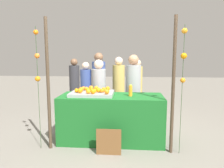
# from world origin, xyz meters

# --- Properties ---
(ground_plane) EXTENTS (24.00, 24.00, 0.00)m
(ground_plane) POSITION_xyz_m (0.00, 0.00, 0.00)
(ground_plane) COLOR gray
(stall_counter) EXTENTS (1.95, 0.78, 0.89)m
(stall_counter) POSITION_xyz_m (0.00, 0.00, 0.44)
(stall_counter) COLOR #196023
(stall_counter) RESTS_ON ground_plane
(orange_tray) EXTENTS (0.81, 0.61, 0.06)m
(orange_tray) POSITION_xyz_m (-0.37, 0.02, 0.92)
(orange_tray) COLOR #9EA0A5
(orange_tray) RESTS_ON stall_counter
(orange_0) EXTENTS (0.09, 0.09, 0.09)m
(orange_0) POSITION_xyz_m (-0.33, 0.22, 0.99)
(orange_0) COLOR orange
(orange_0) RESTS_ON orange_tray
(orange_1) EXTENTS (0.08, 0.08, 0.08)m
(orange_1) POSITION_xyz_m (-0.46, 0.03, 0.99)
(orange_1) COLOR orange
(orange_1) RESTS_ON orange_tray
(orange_2) EXTENTS (0.08, 0.08, 0.08)m
(orange_2) POSITION_xyz_m (-0.31, -0.07, 0.99)
(orange_2) COLOR orange
(orange_2) RESTS_ON orange_tray
(orange_3) EXTENTS (0.09, 0.09, 0.09)m
(orange_3) POSITION_xyz_m (-0.32, -0.19, 0.99)
(orange_3) COLOR orange
(orange_3) RESTS_ON orange_tray
(orange_4) EXTENTS (0.07, 0.07, 0.07)m
(orange_4) POSITION_xyz_m (-0.59, 0.13, 0.99)
(orange_4) COLOR orange
(orange_4) RESTS_ON orange_tray
(orange_5) EXTENTS (0.08, 0.08, 0.08)m
(orange_5) POSITION_xyz_m (-0.18, -0.04, 0.99)
(orange_5) COLOR orange
(orange_5) RESTS_ON orange_tray
(orange_6) EXTENTS (0.08, 0.08, 0.08)m
(orange_6) POSITION_xyz_m (-0.58, 0.21, 0.99)
(orange_6) COLOR orange
(orange_6) RESTS_ON orange_tray
(orange_7) EXTENTS (0.09, 0.09, 0.09)m
(orange_7) POSITION_xyz_m (-0.59, 0.01, 1.00)
(orange_7) COLOR orange
(orange_7) RESTS_ON orange_tray
(orange_8) EXTENTS (0.09, 0.09, 0.09)m
(orange_8) POSITION_xyz_m (-0.15, 0.04, 0.99)
(orange_8) COLOR orange
(orange_8) RESTS_ON orange_tray
(orange_9) EXTENTS (0.09, 0.09, 0.09)m
(orange_9) POSITION_xyz_m (-0.06, -0.20, 1.00)
(orange_9) COLOR orange
(orange_9) RESTS_ON orange_tray
(orange_10) EXTENTS (0.09, 0.09, 0.09)m
(orange_10) POSITION_xyz_m (-0.43, 0.24, 0.99)
(orange_10) COLOR orange
(orange_10) RESTS_ON orange_tray
(orange_11) EXTENTS (0.08, 0.08, 0.08)m
(orange_11) POSITION_xyz_m (-0.41, -0.17, 0.99)
(orange_11) COLOR orange
(orange_11) RESTS_ON orange_tray
(orange_12) EXTENTS (0.09, 0.09, 0.09)m
(orange_12) POSITION_xyz_m (-0.58, -0.12, 0.99)
(orange_12) COLOR orange
(orange_12) RESTS_ON orange_tray
(orange_13) EXTENTS (0.09, 0.09, 0.09)m
(orange_13) POSITION_xyz_m (-0.09, 0.16, 1.00)
(orange_13) COLOR orange
(orange_13) RESTS_ON orange_tray
(orange_14) EXTENTS (0.08, 0.08, 0.08)m
(orange_14) POSITION_xyz_m (-0.39, 0.05, 0.99)
(orange_14) COLOR orange
(orange_14) RESTS_ON orange_tray
(orange_15) EXTENTS (0.09, 0.09, 0.09)m
(orange_15) POSITION_xyz_m (-0.24, -0.01, 0.99)
(orange_15) COLOR orange
(orange_15) RESTS_ON orange_tray
(orange_16) EXTENTS (0.08, 0.08, 0.08)m
(orange_16) POSITION_xyz_m (-0.66, -0.06, 0.99)
(orange_16) COLOR orange
(orange_16) RESTS_ON orange_tray
(orange_17) EXTENTS (0.07, 0.07, 0.07)m
(orange_17) POSITION_xyz_m (-0.51, 0.18, 0.99)
(orange_17) COLOR orange
(orange_17) RESTS_ON orange_tray
(juice_bottle) EXTENTS (0.07, 0.07, 0.22)m
(juice_bottle) POSITION_xyz_m (0.36, -0.03, 0.99)
(juice_bottle) COLOR orange
(juice_bottle) RESTS_ON stall_counter
(chalkboard_sign) EXTENTS (0.42, 0.03, 0.46)m
(chalkboard_sign) POSITION_xyz_m (0.01, -0.60, 0.22)
(chalkboard_sign) COLOR brown
(chalkboard_sign) RESTS_ON ground_plane
(vendor_left) EXTENTS (0.31, 0.31, 1.55)m
(vendor_left) POSITION_xyz_m (-0.34, 0.68, 0.72)
(vendor_left) COLOR #99999E
(vendor_left) RESTS_ON ground_plane
(vendor_right) EXTENTS (0.33, 0.33, 1.66)m
(vendor_right) POSITION_xyz_m (0.42, 0.71, 0.77)
(vendor_right) COLOR #99999E
(vendor_right) RESTS_ON ground_plane
(crowd_person_0) EXTENTS (0.31, 0.31, 1.54)m
(crowd_person_0) POSITION_xyz_m (-1.32, 2.32, 0.72)
(crowd_person_0) COLOR #333338
(crowd_person_0) RESTS_ON ground_plane
(crowd_person_1) EXTENTS (0.29, 0.29, 1.47)m
(crowd_person_1) POSITION_xyz_m (-0.81, 1.55, 0.68)
(crowd_person_1) COLOR #384C8C
(crowd_person_1) RESTS_ON ground_plane
(crowd_person_2) EXTENTS (0.31, 0.31, 1.53)m
(crowd_person_2) POSITION_xyz_m (0.56, 2.19, 0.71)
(crowd_person_2) COLOR tan
(crowd_person_2) RESTS_ON ground_plane
(crowd_person_3) EXTENTS (0.32, 0.32, 1.60)m
(crowd_person_3) POSITION_xyz_m (0.05, 1.67, 0.75)
(crowd_person_3) COLOR tan
(crowd_person_3) RESTS_ON ground_plane
(crowd_person_4) EXTENTS (0.34, 0.34, 1.71)m
(crowd_person_4) POSITION_xyz_m (-0.45, 1.49, 0.80)
(crowd_person_4) COLOR #384C8C
(crowd_person_4) RESTS_ON ground_plane
(canopy_post_left) EXTENTS (0.06, 0.06, 2.28)m
(canopy_post_left) POSITION_xyz_m (-1.06, -0.43, 1.14)
(canopy_post_left) COLOR #473828
(canopy_post_left) RESTS_ON ground_plane
(canopy_post_right) EXTENTS (0.06, 0.06, 2.28)m
(canopy_post_right) POSITION_xyz_m (1.06, -0.43, 1.14)
(canopy_post_right) COLOR #473828
(canopy_post_right) RESTS_ON ground_plane
(garland_strand_left) EXTENTS (0.10, 0.09, 2.13)m
(garland_strand_left) POSITION_xyz_m (-1.23, -0.45, 1.56)
(garland_strand_left) COLOR #2D4C23
(garland_strand_left) RESTS_ON ground_plane
(garland_strand_right) EXTENTS (0.10, 0.10, 2.13)m
(garland_strand_right) POSITION_xyz_m (1.19, -0.46, 1.64)
(garland_strand_right) COLOR #2D4C23
(garland_strand_right) RESTS_ON ground_plane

